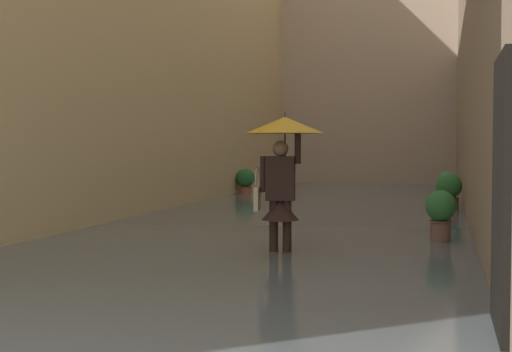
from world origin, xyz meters
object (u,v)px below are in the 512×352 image
at_px(person_wading, 283,155).
at_px(potted_plant_mid_left, 446,188).
at_px(potted_plant_far_right, 245,180).
at_px(potted_plant_far_left, 441,214).
at_px(potted_plant_near_left, 449,192).

height_order(person_wading, potted_plant_mid_left, person_wading).
xyz_separation_m(person_wading, potted_plant_far_right, (3.67, -10.89, -0.91)).
bearing_deg(potted_plant_far_right, potted_plant_far_left, 121.84).
bearing_deg(potted_plant_mid_left, potted_plant_far_left, 89.12).
bearing_deg(potted_plant_far_left, potted_plant_near_left, -91.73).
bearing_deg(potted_plant_far_left, person_wading, 40.03).
height_order(potted_plant_far_right, potted_plant_far_left, potted_plant_far_left).
distance_m(person_wading, potted_plant_near_left, 7.20).
distance_m(person_wading, potted_plant_far_left, 2.80).
bearing_deg(potted_plant_far_left, potted_plant_far_right, -58.16).
bearing_deg(potted_plant_near_left, potted_plant_far_right, -34.93).
distance_m(person_wading, potted_plant_far_right, 11.53).
bearing_deg(potted_plant_mid_left, potted_plant_far_right, -21.76).
relative_size(potted_plant_far_right, potted_plant_near_left, 0.92).
bearing_deg(potted_plant_far_right, potted_plant_mid_left, 158.24).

